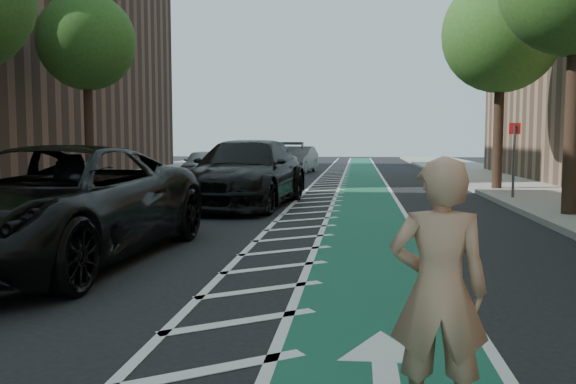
# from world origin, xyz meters

# --- Properties ---
(ground) EXTENTS (120.00, 120.00, 0.00)m
(ground) POSITION_xyz_m (0.00, 0.00, 0.00)
(ground) COLOR black
(ground) RESTS_ON ground
(bike_lane) EXTENTS (2.00, 90.00, 0.01)m
(bike_lane) POSITION_xyz_m (3.00, 10.00, 0.01)
(bike_lane) COLOR #195A49
(bike_lane) RESTS_ON ground
(buffer_strip) EXTENTS (1.40, 90.00, 0.01)m
(buffer_strip) POSITION_xyz_m (1.50, 10.00, 0.01)
(buffer_strip) COLOR silver
(buffer_strip) RESTS_ON ground
(curb_right) EXTENTS (0.12, 90.00, 0.16)m
(curb_right) POSITION_xyz_m (7.05, 10.00, 0.08)
(curb_right) COLOR gray
(curb_right) RESTS_ON ground
(curb_left) EXTENTS (0.12, 90.00, 0.16)m
(curb_left) POSITION_xyz_m (-7.05, 10.00, 0.08)
(curb_left) COLOR gray
(curb_left) RESTS_ON ground
(tree_r_d) EXTENTS (4.20, 4.20, 7.90)m
(tree_r_d) POSITION_xyz_m (7.90, 16.00, 5.77)
(tree_r_d) COLOR #382619
(tree_r_d) RESTS_ON ground
(tree_l_d) EXTENTS (4.20, 4.20, 7.90)m
(tree_l_d) POSITION_xyz_m (-7.90, 16.00, 5.77)
(tree_l_d) COLOR #382619
(tree_l_d) RESTS_ON ground
(sign_post) EXTENTS (0.35, 0.08, 2.47)m
(sign_post) POSITION_xyz_m (7.60, 12.00, 1.35)
(sign_post) COLOR #4C4C4C
(sign_post) RESTS_ON ground
(skateboarder) EXTENTS (0.66, 0.46, 1.76)m
(skateboarder) POSITION_xyz_m (3.28, -3.76, 0.99)
(skateboarder) COLOR tan
(skateboarder) RESTS_ON skateboard
(suv_near) EXTENTS (3.48, 6.93, 1.88)m
(suv_near) POSITION_xyz_m (-2.08, 1.41, 0.94)
(suv_near) COLOR black
(suv_near) RESTS_ON ground
(suv_far) EXTENTS (3.32, 6.92, 1.95)m
(suv_far) POSITION_xyz_m (-0.54, 10.01, 0.97)
(suv_far) COLOR black
(suv_far) RESTS_ON ground
(car_silver) EXTENTS (2.03, 4.33, 1.43)m
(car_silver) POSITION_xyz_m (-5.13, 22.58, 0.72)
(car_silver) COLOR #9C9CA1
(car_silver) RESTS_ON ground
(car_grey) EXTENTS (2.18, 4.83, 1.54)m
(car_grey) POSITION_xyz_m (-0.77, 27.74, 0.77)
(car_grey) COLOR #545458
(car_grey) RESTS_ON ground
(box_truck) EXTENTS (2.48, 4.72, 1.89)m
(box_truck) POSITION_xyz_m (-3.74, 30.48, 0.87)
(box_truck) COLOR beige
(box_truck) RESTS_ON ground
(barrel_a) EXTENTS (0.58, 0.58, 0.79)m
(barrel_a) POSITION_xyz_m (-3.80, 9.00, 0.38)
(barrel_a) COLOR #EB520C
(barrel_a) RESTS_ON ground
(barrel_b) EXTENTS (0.72, 0.72, 0.98)m
(barrel_b) POSITION_xyz_m (-2.41, 9.50, 0.46)
(barrel_b) COLOR orange
(barrel_b) RESTS_ON ground
(barrel_c) EXTENTS (0.63, 0.63, 0.86)m
(barrel_c) POSITION_xyz_m (-3.45, 16.50, 0.41)
(barrel_c) COLOR #EC5E0C
(barrel_c) RESTS_ON ground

